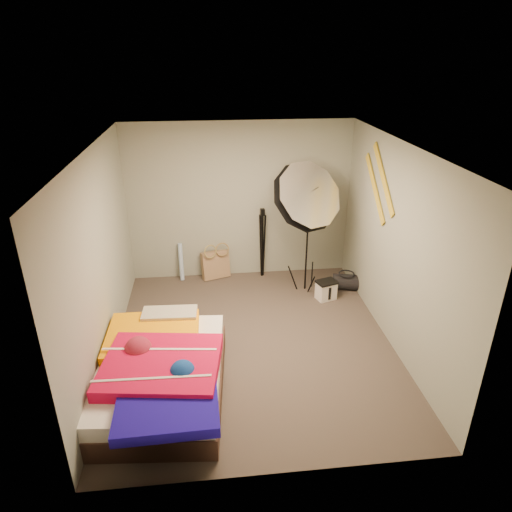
{
  "coord_description": "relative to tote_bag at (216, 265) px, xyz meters",
  "views": [
    {
      "loc": [
        -0.51,
        -4.85,
        3.48
      ],
      "look_at": [
        0.1,
        0.6,
        0.95
      ],
      "focal_mm": 32.0,
      "sensor_mm": 36.0,
      "label": 1
    }
  ],
  "objects": [
    {
      "name": "duffel_bag",
      "position": [
        2.01,
        -0.64,
        -0.1
      ],
      "size": [
        0.45,
        0.34,
        0.25
      ],
      "primitive_type": "cylinder",
      "rotation": [
        0.0,
        1.57,
        -0.26
      ],
      "color": "black",
      "rests_on": "floor"
    },
    {
      "name": "wrapping_roll",
      "position": [
        -0.55,
        0.0,
        0.08
      ],
      "size": [
        0.08,
        0.18,
        0.61
      ],
      "primitive_type": "cylinder",
      "rotation": [
        -0.17,
        0.0,
        0.07
      ],
      "color": "#5D91D2",
      "rests_on": "floor"
    },
    {
      "name": "wall_back",
      "position": [
        0.42,
        0.1,
        1.02
      ],
      "size": [
        3.5,
        0.0,
        3.5
      ],
      "primitive_type": "plane",
      "rotation": [
        1.57,
        0.0,
        0.0
      ],
      "color": "gray",
      "rests_on": "floor"
    },
    {
      "name": "photo_umbrella",
      "position": [
        1.27,
        -0.74,
        1.33
      ],
      "size": [
        1.11,
        1.07,
        2.16
      ],
      "color": "black",
      "rests_on": "floor"
    },
    {
      "name": "wall_stripe_upper",
      "position": [
        2.15,
        -1.3,
        1.72
      ],
      "size": [
        0.02,
        0.91,
        0.78
      ],
      "primitive_type": "cube",
      "rotation": [
        0.7,
        0.0,
        0.0
      ],
      "color": "gold",
      "rests_on": "wall_right"
    },
    {
      "name": "tote_bag",
      "position": [
        0.0,
        0.0,
        0.0
      ],
      "size": [
        0.49,
        0.33,
        0.47
      ],
      "primitive_type": "cube",
      "rotation": [
        -0.14,
        0.0,
        0.32
      ],
      "color": "tan",
      "rests_on": "floor"
    },
    {
      "name": "wall_left",
      "position": [
        -1.33,
        -1.9,
        1.02
      ],
      "size": [
        0.0,
        4.0,
        4.0
      ],
      "primitive_type": "plane",
      "rotation": [
        1.57,
        0.0,
        1.57
      ],
      "color": "gray",
      "rests_on": "floor"
    },
    {
      "name": "floor",
      "position": [
        0.42,
        -1.9,
        -0.23
      ],
      "size": [
        4.0,
        4.0,
        0.0
      ],
      "primitive_type": "plane",
      "color": "#4F433A",
      "rests_on": "ground"
    },
    {
      "name": "ceiling",
      "position": [
        0.42,
        -1.9,
        2.27
      ],
      "size": [
        4.0,
        4.0,
        0.0
      ],
      "primitive_type": "plane",
      "rotation": [
        3.14,
        0.0,
        0.0
      ],
      "color": "silver",
      "rests_on": "wall_back"
    },
    {
      "name": "camera_case",
      "position": [
        1.63,
        -0.9,
        -0.09
      ],
      "size": [
        0.32,
        0.27,
        0.27
      ],
      "primitive_type": "cube",
      "rotation": [
        0.0,
        0.0,
        0.32
      ],
      "color": "white",
      "rests_on": "floor"
    },
    {
      "name": "wall_front",
      "position": [
        0.42,
        -3.9,
        1.02
      ],
      "size": [
        3.5,
        0.0,
        3.5
      ],
      "primitive_type": "plane",
      "rotation": [
        -1.57,
        0.0,
        0.0
      ],
      "color": "gray",
      "rests_on": "floor"
    },
    {
      "name": "wall_stripe_lower",
      "position": [
        2.15,
        -1.05,
        1.52
      ],
      "size": [
        0.02,
        0.91,
        0.78
      ],
      "primitive_type": "cube",
      "rotation": [
        0.7,
        0.0,
        0.0
      ],
      "color": "gold",
      "rests_on": "wall_right"
    },
    {
      "name": "bed",
      "position": [
        -0.67,
        -2.73,
        0.05
      ],
      "size": [
        1.47,
        2.09,
        0.55
      ],
      "color": "#422921",
      "rests_on": "floor"
    },
    {
      "name": "wall_right",
      "position": [
        2.17,
        -1.9,
        1.02
      ],
      "size": [
        0.0,
        4.0,
        4.0
      ],
      "primitive_type": "plane",
      "rotation": [
        1.57,
        0.0,
        -1.57
      ],
      "color": "gray",
      "rests_on": "floor"
    },
    {
      "name": "camera_tripod",
      "position": [
        0.77,
        -0.02,
        0.44
      ],
      "size": [
        0.07,
        0.07,
        1.17
      ],
      "color": "black",
      "rests_on": "floor"
    }
  ]
}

